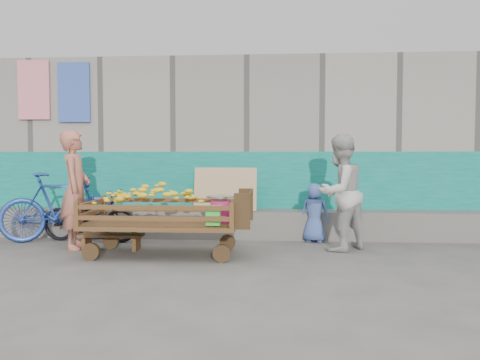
# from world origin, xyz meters

# --- Properties ---
(ground) EXTENTS (80.00, 80.00, 0.00)m
(ground) POSITION_xyz_m (0.00, 0.00, 0.00)
(ground) COLOR #4F4E48
(ground) RESTS_ON ground
(building_wall) EXTENTS (12.00, 3.50, 3.00)m
(building_wall) POSITION_xyz_m (-0.00, 4.05, 1.47)
(building_wall) COLOR gray
(building_wall) RESTS_ON ground
(banana_cart) EXTENTS (2.20, 1.01, 0.94)m
(banana_cart) POSITION_xyz_m (-0.46, 0.95, 0.64)
(banana_cart) COLOR #512F1D
(banana_cart) RESTS_ON ground
(bench) EXTENTS (0.90, 0.27, 0.23)m
(bench) POSITION_xyz_m (-1.22, 1.25, 0.17)
(bench) COLOR #512F1D
(bench) RESTS_ON ground
(vendor_man) EXTENTS (0.52, 0.69, 1.70)m
(vendor_man) POSITION_xyz_m (-1.77, 1.34, 0.85)
(vendor_man) COLOR #B86853
(vendor_man) RESTS_ON ground
(woman) EXTENTS (1.00, 0.99, 1.63)m
(woman) POSITION_xyz_m (2.00, 1.45, 0.82)
(woman) COLOR #B9B8B3
(woman) RESTS_ON ground
(child) EXTENTS (0.50, 0.39, 0.91)m
(child) POSITION_xyz_m (1.70, 2.05, 0.45)
(child) COLOR #415EA8
(child) RESTS_ON ground
(bicycle_dark) EXTENTS (1.58, 0.67, 0.81)m
(bicycle_dark) POSITION_xyz_m (-1.77, 1.85, 0.40)
(bicycle_dark) COLOR black
(bicycle_dark) RESTS_ON ground
(bicycle_blue) EXTENTS (1.85, 1.11, 1.07)m
(bicycle_blue) POSITION_xyz_m (-2.24, 1.85, 0.54)
(bicycle_blue) COLOR #234396
(bicycle_blue) RESTS_ON ground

